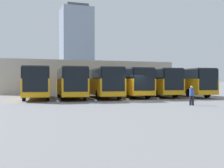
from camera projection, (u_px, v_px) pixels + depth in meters
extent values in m
plane|color=gray|center=(134.00, 101.00, 27.33)|extent=(600.00, 600.00, 0.00)
cube|color=orange|center=(184.00, 86.00, 34.77)|extent=(3.46, 10.86, 1.70)
cube|color=black|center=(184.00, 75.00, 34.76)|extent=(3.41, 10.70, 1.04)
cube|color=black|center=(209.00, 80.00, 29.56)|extent=(2.20, 0.24, 2.25)
cube|color=orange|center=(209.00, 93.00, 29.57)|extent=(2.38, 0.28, 0.40)
cube|color=#333338|center=(184.00, 70.00, 34.75)|extent=(3.33, 10.43, 0.12)
cylinder|color=black|center=(207.00, 93.00, 31.83)|extent=(0.39, 1.08, 1.06)
cylinder|color=black|center=(189.00, 93.00, 31.31)|extent=(0.39, 1.08, 1.06)
cylinder|color=black|center=(180.00, 91.00, 38.26)|extent=(0.39, 1.08, 1.06)
cylinder|color=black|center=(165.00, 91.00, 37.74)|extent=(0.39, 1.08, 1.06)
cube|color=#B2B2AD|center=(179.00, 97.00, 32.70)|extent=(0.81, 6.33, 0.15)
cube|color=orange|center=(155.00, 86.00, 34.61)|extent=(3.46, 10.86, 1.70)
cube|color=black|center=(155.00, 75.00, 34.60)|extent=(3.41, 10.70, 1.04)
cube|color=black|center=(174.00, 80.00, 29.40)|extent=(2.20, 0.24, 2.25)
cube|color=orange|center=(174.00, 93.00, 29.41)|extent=(2.38, 0.28, 0.40)
cube|color=#333338|center=(155.00, 70.00, 34.59)|extent=(3.33, 10.43, 0.12)
cylinder|color=black|center=(175.00, 93.00, 31.67)|extent=(0.39, 1.08, 1.06)
cylinder|color=black|center=(157.00, 93.00, 31.15)|extent=(0.39, 1.08, 1.06)
cylinder|color=black|center=(153.00, 91.00, 38.10)|extent=(0.39, 1.08, 1.06)
cylinder|color=black|center=(138.00, 91.00, 37.58)|extent=(0.39, 1.08, 1.06)
cube|color=#B2B2AD|center=(148.00, 97.00, 32.55)|extent=(0.81, 6.33, 0.15)
cube|color=orange|center=(129.00, 86.00, 33.30)|extent=(3.46, 10.86, 1.70)
cube|color=black|center=(129.00, 75.00, 33.28)|extent=(3.41, 10.70, 1.04)
cube|color=black|center=(145.00, 79.00, 28.09)|extent=(2.20, 0.24, 2.25)
cube|color=orange|center=(145.00, 93.00, 28.10)|extent=(2.38, 0.28, 0.40)
cube|color=#333338|center=(129.00, 70.00, 33.27)|extent=(3.33, 10.43, 0.12)
cylinder|color=black|center=(148.00, 94.00, 30.35)|extent=(0.39, 1.08, 1.06)
cylinder|color=black|center=(128.00, 94.00, 29.83)|extent=(0.39, 1.08, 1.06)
cylinder|color=black|center=(129.00, 91.00, 36.78)|extent=(0.39, 1.08, 1.06)
cylinder|color=black|center=(113.00, 92.00, 36.26)|extent=(0.39, 1.08, 1.06)
cube|color=#B2B2AD|center=(120.00, 97.00, 31.23)|extent=(0.81, 6.33, 0.15)
cube|color=orange|center=(102.00, 86.00, 31.51)|extent=(3.46, 10.86, 1.70)
cube|color=black|center=(102.00, 74.00, 31.49)|extent=(3.41, 10.70, 1.04)
cube|color=black|center=(114.00, 79.00, 26.30)|extent=(2.20, 0.24, 2.25)
cube|color=orange|center=(114.00, 94.00, 26.31)|extent=(2.38, 0.28, 0.40)
cube|color=#333338|center=(102.00, 69.00, 31.48)|extent=(3.33, 10.43, 0.12)
cylinder|color=black|center=(119.00, 95.00, 28.56)|extent=(0.39, 1.08, 1.06)
cylinder|color=black|center=(98.00, 95.00, 28.04)|extent=(0.39, 1.08, 1.06)
cylinder|color=black|center=(105.00, 92.00, 34.99)|extent=(0.39, 1.08, 1.06)
cylinder|color=black|center=(88.00, 92.00, 34.47)|extent=(0.39, 1.08, 1.06)
cube|color=#B2B2AD|center=(90.00, 99.00, 29.44)|extent=(0.81, 6.33, 0.15)
cube|color=orange|center=(70.00, 87.00, 30.67)|extent=(3.46, 10.86, 1.70)
cube|color=black|center=(70.00, 74.00, 30.65)|extent=(3.41, 10.70, 1.04)
cube|color=black|center=(76.00, 79.00, 25.46)|extent=(2.20, 0.24, 2.25)
cube|color=orange|center=(76.00, 95.00, 25.47)|extent=(2.38, 0.28, 0.40)
cube|color=#333338|center=(70.00, 69.00, 30.64)|extent=(3.33, 10.43, 0.12)
cylinder|color=black|center=(85.00, 95.00, 27.72)|extent=(0.39, 1.08, 1.06)
cylinder|color=black|center=(62.00, 95.00, 27.20)|extent=(0.39, 1.08, 1.06)
cylinder|color=black|center=(77.00, 92.00, 34.16)|extent=(0.39, 1.08, 1.06)
cylinder|color=black|center=(59.00, 92.00, 33.64)|extent=(0.39, 1.08, 1.06)
cube|color=#B2B2AD|center=(56.00, 99.00, 28.60)|extent=(0.81, 6.33, 0.15)
cube|color=orange|center=(37.00, 87.00, 30.08)|extent=(3.46, 10.86, 1.70)
cube|color=black|center=(37.00, 74.00, 30.06)|extent=(3.41, 10.70, 1.04)
cube|color=black|center=(35.00, 79.00, 24.86)|extent=(2.20, 0.24, 2.25)
cube|color=orange|center=(35.00, 95.00, 24.88)|extent=(2.38, 0.28, 0.40)
cube|color=#333338|center=(37.00, 68.00, 30.05)|extent=(3.33, 10.43, 0.12)
cylinder|color=black|center=(48.00, 95.00, 27.13)|extent=(0.39, 1.08, 1.06)
cylinder|color=black|center=(24.00, 96.00, 26.61)|extent=(0.39, 1.08, 1.06)
cylinder|color=black|center=(47.00, 93.00, 33.56)|extent=(0.39, 1.08, 1.06)
cylinder|color=black|center=(28.00, 93.00, 33.04)|extent=(0.39, 1.08, 1.06)
cylinder|color=black|center=(190.00, 101.00, 22.27)|extent=(0.24, 0.24, 0.76)
cylinder|color=black|center=(193.00, 101.00, 22.21)|extent=(0.24, 0.24, 0.76)
cylinder|color=#2D4C99|center=(192.00, 92.00, 22.23)|extent=(0.48, 0.48, 0.60)
sphere|color=tan|center=(192.00, 87.00, 22.23)|extent=(0.20, 0.20, 0.20)
cube|color=#A8A399|center=(85.00, 77.00, 46.75)|extent=(26.19, 11.20, 4.96)
cube|color=silver|center=(77.00, 66.00, 53.44)|extent=(26.19, 3.00, 0.24)
cylinder|color=slate|center=(120.00, 79.00, 57.47)|extent=(0.20, 0.20, 4.71)
cylinder|color=slate|center=(26.00, 78.00, 51.56)|extent=(0.20, 0.20, 4.71)
cube|color=#7F8EA3|center=(76.00, 46.00, 190.82)|extent=(20.39, 20.39, 50.64)
cube|color=#4C4C51|center=(76.00, 7.00, 190.48)|extent=(14.27, 14.27, 2.40)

